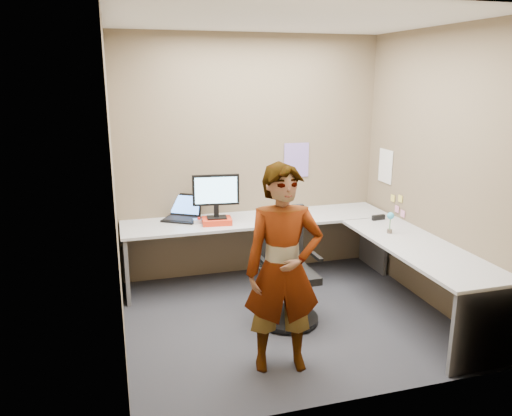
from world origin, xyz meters
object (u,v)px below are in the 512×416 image
object	(u,v)px
monitor	(216,193)
desk	(315,244)
office_chair	(287,277)
person	(283,270)

from	to	relation	value
monitor	desk	bearing A→B (deg)	-23.42
office_chair	person	distance (m)	0.88
monitor	person	distance (m)	1.68
monitor	person	world-z (taller)	person
office_chair	person	world-z (taller)	person
office_chair	person	bearing A→B (deg)	-113.92
monitor	person	size ratio (longest dim) A/B	0.30
desk	office_chair	xyz separation A→B (m)	(-0.45, -0.39, -0.16)
desk	person	bearing A→B (deg)	-123.37
desk	monitor	world-z (taller)	monitor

